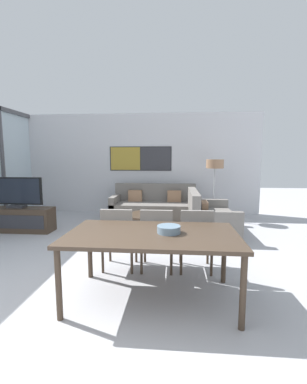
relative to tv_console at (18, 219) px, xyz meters
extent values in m
plane|color=#B2B2B7|center=(2.16, -3.05, -0.26)|extent=(24.00, 24.00, 0.00)
cube|color=silver|center=(2.16, 2.17, 1.14)|extent=(7.08, 0.06, 2.80)
cube|color=#2D2D33|center=(2.37, 2.13, 1.29)|extent=(1.75, 0.01, 0.68)
cube|color=#B29333|center=(1.95, 2.12, 1.29)|extent=(0.84, 0.02, 0.64)
cube|color=#38383D|center=(2.80, 2.12, 1.29)|extent=(0.84, 0.02, 0.64)
cube|color=#515156|center=(-0.86, 0.86, 1.14)|extent=(0.07, 0.08, 2.80)
cube|color=#706051|center=(2.82, 0.06, -0.25)|extent=(2.45, 1.79, 0.01)
cube|color=#423326|center=(0.00, 0.00, 0.00)|extent=(1.52, 0.43, 0.51)
cube|color=#2D2D33|center=(0.00, -0.22, 0.00)|extent=(1.40, 0.01, 0.28)
cube|color=#2D2D33|center=(0.00, 0.00, 0.28)|extent=(0.36, 0.20, 0.05)
cube|color=#2D2D33|center=(0.00, 0.00, 0.35)|extent=(0.06, 0.03, 0.08)
cube|color=black|center=(0.00, 0.00, 0.62)|extent=(1.15, 0.04, 0.58)
cube|color=black|center=(0.00, -0.02, 0.62)|extent=(1.07, 0.01, 0.52)
cube|color=slate|center=(2.82, 1.38, -0.05)|extent=(2.16, 0.92, 0.42)
cube|color=slate|center=(2.82, 1.76, 0.19)|extent=(2.16, 0.16, 0.88)
cube|color=slate|center=(1.81, 1.38, 0.04)|extent=(0.14, 0.92, 0.60)
cube|color=slate|center=(3.83, 1.38, 0.04)|extent=(0.14, 0.92, 0.60)
cube|color=#9E7556|center=(2.30, 1.58, 0.31)|extent=(0.36, 0.12, 0.30)
cube|color=#9E7556|center=(3.34, 1.58, 0.31)|extent=(0.36, 0.12, 0.30)
cube|color=slate|center=(4.13, 0.23, -0.05)|extent=(0.92, 1.54, 0.42)
cube|color=slate|center=(3.75, 0.23, 0.19)|extent=(0.16, 1.54, 0.88)
cube|color=slate|center=(4.13, -0.47, 0.04)|extent=(0.92, 0.14, 0.60)
cube|color=slate|center=(4.13, 0.94, 0.04)|extent=(0.92, 0.14, 0.60)
cube|color=#9E7556|center=(3.93, -0.11, 0.31)|extent=(0.12, 0.36, 0.30)
cylinder|color=#423326|center=(2.82, 0.06, -0.24)|extent=(0.40, 0.40, 0.03)
cylinder|color=#423326|center=(2.82, 0.06, -0.07)|extent=(0.16, 0.16, 0.37)
cylinder|color=#423326|center=(2.82, 0.06, 0.14)|extent=(0.89, 0.89, 0.04)
cube|color=#423326|center=(3.11, -2.43, 0.48)|extent=(1.84, 1.03, 0.04)
cylinder|color=#423326|center=(2.26, -2.88, 0.10)|extent=(0.06, 0.06, 0.71)
cylinder|color=#423326|center=(3.97, -2.88, 0.10)|extent=(0.06, 0.06, 0.71)
cylinder|color=#423326|center=(2.26, -1.97, 0.10)|extent=(0.06, 0.06, 0.71)
cylinder|color=#423326|center=(3.97, -1.97, 0.10)|extent=(0.06, 0.06, 0.71)
cube|color=gray|center=(2.58, -1.63, 0.18)|extent=(0.46, 0.46, 0.06)
cube|color=gray|center=(2.58, -1.84, 0.42)|extent=(0.42, 0.05, 0.42)
cylinder|color=#423326|center=(2.38, -1.83, -0.05)|extent=(0.04, 0.04, 0.40)
cylinder|color=#423326|center=(2.78, -1.83, -0.05)|extent=(0.04, 0.04, 0.40)
cylinder|color=#423326|center=(2.38, -1.43, -0.05)|extent=(0.04, 0.04, 0.40)
cylinder|color=#423326|center=(2.78, -1.43, -0.05)|extent=(0.04, 0.04, 0.40)
cube|color=gray|center=(3.11, -1.63, 0.18)|extent=(0.46, 0.46, 0.06)
cube|color=gray|center=(3.11, -1.84, 0.42)|extent=(0.42, 0.05, 0.42)
cylinder|color=#423326|center=(2.91, -1.83, -0.05)|extent=(0.04, 0.04, 0.40)
cylinder|color=#423326|center=(3.31, -1.83, -0.05)|extent=(0.04, 0.04, 0.40)
cylinder|color=#423326|center=(2.91, -1.43, -0.05)|extent=(0.04, 0.04, 0.40)
cylinder|color=#423326|center=(3.31, -1.43, -0.05)|extent=(0.04, 0.04, 0.40)
cube|color=gray|center=(3.65, -1.61, 0.18)|extent=(0.46, 0.46, 0.06)
cube|color=gray|center=(3.65, -1.81, 0.42)|extent=(0.42, 0.05, 0.42)
cylinder|color=#423326|center=(3.45, -1.81, -0.05)|extent=(0.04, 0.04, 0.40)
cylinder|color=#423326|center=(3.85, -1.81, -0.05)|extent=(0.04, 0.04, 0.40)
cylinder|color=#423326|center=(3.45, -1.41, -0.05)|extent=(0.04, 0.04, 0.40)
cylinder|color=#423326|center=(3.85, -1.41, -0.05)|extent=(0.04, 0.04, 0.40)
cylinder|color=slate|center=(3.29, -2.42, 0.54)|extent=(0.25, 0.25, 0.08)
torus|color=slate|center=(3.29, -2.42, 0.57)|extent=(0.26, 0.26, 0.02)
cylinder|color=#2D2D33|center=(4.33, 1.38, -0.24)|extent=(0.28, 0.28, 0.02)
cylinder|color=#B7B7BC|center=(4.33, 1.38, 0.41)|extent=(0.03, 0.03, 1.29)
cylinder|color=#9E7556|center=(4.33, 1.38, 1.17)|extent=(0.43, 0.43, 0.22)
camera|label=1|loc=(3.35, -5.10, 1.29)|focal=24.00mm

